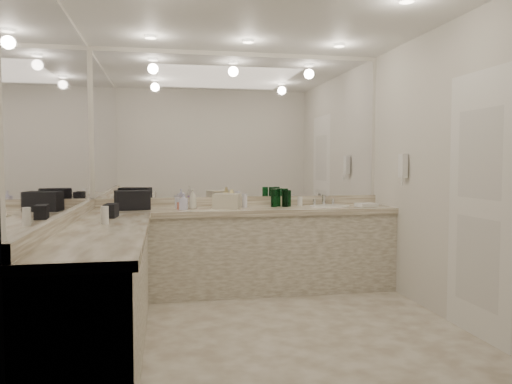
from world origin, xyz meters
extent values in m
plane|color=beige|center=(0.00, 0.00, 0.00)|extent=(3.20, 3.20, 0.00)
plane|color=white|center=(0.00, 0.00, 2.60)|extent=(3.20, 3.20, 0.00)
cube|color=silver|center=(0.00, 1.50, 1.30)|extent=(3.20, 0.02, 2.60)
cube|color=silver|center=(-1.60, 0.00, 1.30)|extent=(0.02, 3.00, 2.60)
cube|color=silver|center=(1.60, 0.00, 1.30)|extent=(0.02, 3.00, 2.60)
cube|color=beige|center=(0.00, 1.20, 0.42)|extent=(3.20, 0.60, 0.84)
cube|color=beige|center=(0.00, 1.19, 0.87)|extent=(3.20, 0.64, 0.06)
cube|color=beige|center=(-1.30, -0.30, 0.42)|extent=(0.60, 2.40, 0.84)
cube|color=beige|center=(-1.29, -0.30, 0.87)|extent=(0.64, 2.42, 0.06)
cube|color=beige|center=(0.00, 1.48, 0.95)|extent=(3.20, 0.04, 0.10)
cube|color=beige|center=(-1.58, 0.00, 0.95)|extent=(0.04, 3.00, 0.10)
cube|color=white|center=(0.00, 1.49, 1.77)|extent=(3.12, 0.01, 1.55)
cube|color=white|center=(-1.59, 0.00, 1.77)|extent=(0.01, 2.92, 1.55)
cylinder|color=white|center=(0.95, 1.20, 0.90)|extent=(0.44, 0.44, 0.03)
cube|color=silver|center=(0.95, 1.41, 0.97)|extent=(0.24, 0.16, 0.14)
cube|color=white|center=(1.56, 0.70, 1.35)|extent=(0.06, 0.10, 0.24)
cube|color=white|center=(1.59, -0.50, 1.05)|extent=(0.02, 0.82, 2.10)
cube|color=black|center=(-1.16, 1.20, 1.00)|extent=(0.37, 0.27, 0.19)
cube|color=black|center=(-1.30, 0.51, 0.96)|extent=(0.12, 0.23, 0.12)
cube|color=beige|center=(-0.19, 1.16, 0.98)|extent=(0.32, 0.26, 0.16)
cube|color=white|center=(1.34, 1.10, 0.92)|extent=(0.25, 0.20, 0.04)
cylinder|color=white|center=(-1.30, 0.03, 0.97)|extent=(0.06, 0.06, 0.14)
imported|color=silver|center=(-0.55, 1.17, 1.00)|extent=(0.09, 0.09, 0.21)
imported|color=silver|center=(-0.64, 1.12, 0.99)|extent=(0.10, 0.10, 0.17)
imported|color=#F2DF96|center=(-0.13, 1.26, 1.00)|extent=(0.19, 0.19, 0.20)
cylinder|color=#094318|center=(0.47, 1.29, 1.00)|extent=(0.07, 0.07, 0.20)
cylinder|color=#094318|center=(0.33, 1.25, 1.00)|extent=(0.07, 0.07, 0.20)
cylinder|color=#094318|center=(0.50, 1.27, 0.99)|extent=(0.07, 0.07, 0.18)
cylinder|color=#094318|center=(0.39, 1.33, 1.00)|extent=(0.07, 0.07, 0.20)
cylinder|color=#094318|center=(0.46, 1.24, 0.99)|extent=(0.06, 0.06, 0.18)
cylinder|color=white|center=(0.64, 1.32, 0.95)|extent=(0.06, 0.06, 0.10)
cylinder|color=silver|center=(-0.18, 1.23, 0.96)|extent=(0.05, 0.05, 0.11)
cylinder|color=#9966B2|center=(-0.54, 1.26, 0.95)|extent=(0.06, 0.06, 0.10)
cylinder|color=#E57F66|center=(-0.68, 1.16, 0.94)|extent=(0.05, 0.05, 0.07)
cylinder|color=silver|center=(-0.70, 1.34, 0.96)|extent=(0.05, 0.05, 0.11)
cylinder|color=silver|center=(0.01, 1.24, 0.97)|extent=(0.06, 0.06, 0.15)
camera|label=1|loc=(-0.84, -4.01, 1.39)|focal=35.00mm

